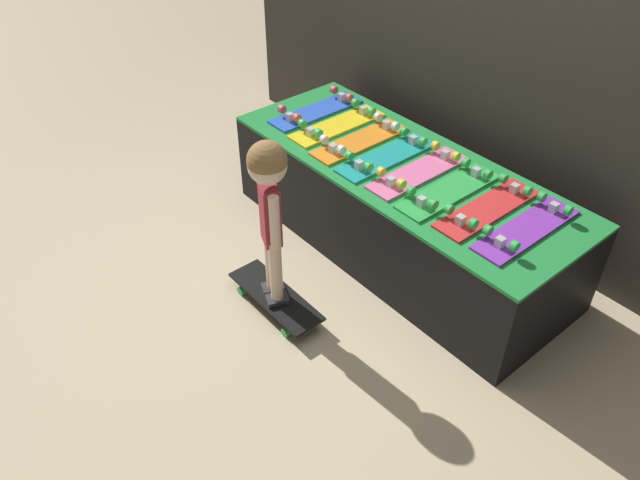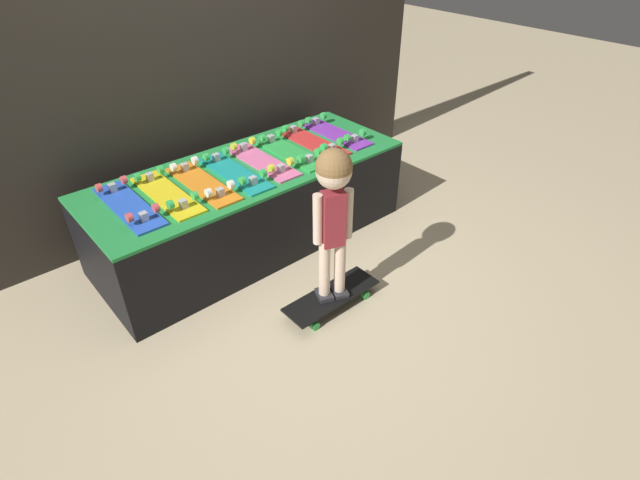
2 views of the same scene
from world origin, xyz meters
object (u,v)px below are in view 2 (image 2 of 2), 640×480
skateboard_teal_on_rack (234,171)px  skateboard_blue_on_rack (128,205)px  skateboard_purple_on_rack (335,132)px  child (333,199)px  skateboard_red_on_rack (312,141)px  skateboard_green_on_rack (290,151)px  skateboard_orange_on_rack (202,182)px  skateboard_on_floor (332,297)px  skateboard_pink_on_rack (262,160)px  skateboard_yellow_on_rack (167,193)px

skateboard_teal_on_rack → skateboard_blue_on_rack: bearing=176.0°
skateboard_purple_on_rack → child: size_ratio=0.69×
skateboard_teal_on_rack → child: 0.90m
skateboard_red_on_rack → skateboard_green_on_rack: bearing=-172.7°
skateboard_orange_on_rack → skateboard_on_floor: skateboard_orange_on_rack is taller
skateboard_green_on_rack → child: bearing=-113.9°
skateboard_blue_on_rack → skateboard_orange_on_rack: (0.47, -0.04, 0.00)m
skateboard_teal_on_rack → skateboard_orange_on_rack: bearing=178.4°
skateboard_orange_on_rack → skateboard_green_on_rack: bearing=0.2°
skateboard_green_on_rack → skateboard_purple_on_rack: 0.47m
skateboard_orange_on_rack → skateboard_green_on_rack: 0.70m
skateboard_pink_on_rack → skateboard_purple_on_rack: bearing=2.5°
skateboard_yellow_on_rack → skateboard_green_on_rack: 0.94m
skateboard_purple_on_rack → skateboard_pink_on_rack: bearing=-177.5°
skateboard_pink_on_rack → skateboard_on_floor: bearing=-100.2°
skateboard_on_floor → skateboard_pink_on_rack: bearing=79.8°
skateboard_teal_on_rack → skateboard_red_on_rack: same height
skateboard_red_on_rack → skateboard_yellow_on_rack: bearing=-179.5°
skateboard_green_on_rack → skateboard_blue_on_rack: bearing=178.0°
skateboard_blue_on_rack → skateboard_on_floor: bearing=-50.4°
skateboard_green_on_rack → skateboard_on_floor: bearing=-113.9°
skateboard_green_on_rack → skateboard_pink_on_rack: bearing=177.5°
skateboard_orange_on_rack → skateboard_green_on_rack: (0.70, 0.00, 0.00)m
skateboard_blue_on_rack → skateboard_green_on_rack: (1.17, -0.04, 0.00)m
skateboard_blue_on_rack → skateboard_purple_on_rack: same height
skateboard_on_floor → child: (0.00, -0.00, 0.69)m
skateboard_yellow_on_rack → skateboard_purple_on_rack: (1.40, 0.02, 0.00)m
skateboard_green_on_rack → skateboard_teal_on_rack: bearing=-178.9°
skateboard_blue_on_rack → skateboard_red_on_rack: 1.40m
skateboard_blue_on_rack → skateboard_teal_on_rack: size_ratio=1.00×
skateboard_teal_on_rack → skateboard_yellow_on_rack: bearing=176.4°
skateboard_purple_on_rack → child: (-0.86, -0.94, 0.15)m
skateboard_orange_on_rack → child: bearing=-71.1°
skateboard_orange_on_rack → skateboard_pink_on_rack: bearing=1.5°
skateboard_pink_on_rack → skateboard_purple_on_rack: (0.70, 0.03, 0.00)m
skateboard_yellow_on_rack → child: 1.07m
skateboard_yellow_on_rack → child: bearing=-59.5°
skateboard_purple_on_rack → child: bearing=-132.7°
skateboard_yellow_on_rack → child: size_ratio=0.69×
skateboard_red_on_rack → child: (-0.63, -0.93, 0.15)m
skateboard_pink_on_rack → child: 0.93m
skateboard_yellow_on_rack → skateboard_on_floor: (0.54, -0.92, -0.54)m
skateboard_yellow_on_rack → skateboard_pink_on_rack: (0.70, -0.01, 0.00)m
skateboard_yellow_on_rack → skateboard_green_on_rack: (0.94, -0.02, 0.00)m
skateboard_red_on_rack → skateboard_on_floor: bearing=-124.3°
skateboard_purple_on_rack → skateboard_on_floor: size_ratio=1.05×
skateboard_yellow_on_rack → skateboard_purple_on_rack: same height
skateboard_on_floor → skateboard_yellow_on_rack: bearing=120.5°
skateboard_green_on_rack → skateboard_red_on_rack: (0.23, 0.03, 0.00)m
skateboard_teal_on_rack → skateboard_on_floor: bearing=-85.4°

